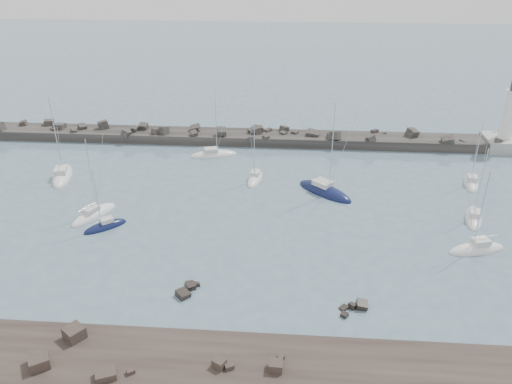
# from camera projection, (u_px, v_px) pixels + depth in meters

# --- Properties ---
(ground) EXTENTS (400.00, 400.00, 0.00)m
(ground) POSITION_uv_depth(u_px,v_px,m) (238.00, 247.00, 65.17)
(ground) COLOR #4A6574
(ground) RESTS_ON ground
(rock_shelf) EXTENTS (140.00, 12.00, 1.95)m
(rock_shelf) POSITION_uv_depth(u_px,v_px,m) (210.00, 379.00, 45.61)
(rock_shelf) COLOR black
(rock_shelf) RESTS_ON ground
(rock_cluster_near) EXTENTS (2.73, 3.67, 1.41)m
(rock_cluster_near) POSITION_uv_depth(u_px,v_px,m) (187.00, 291.00, 56.93)
(rock_cluster_near) COLOR black
(rock_cluster_near) RESTS_ON ground
(rock_cluster_far) EXTENTS (3.25, 3.00, 1.30)m
(rock_cluster_far) POSITION_uv_depth(u_px,v_px,m) (357.00, 307.00, 54.36)
(rock_cluster_far) COLOR black
(rock_cluster_far) RESTS_ON ground
(breakwater) EXTENTS (115.00, 7.33, 5.04)m
(breakwater) POSITION_uv_depth(u_px,v_px,m) (220.00, 140.00, 99.31)
(breakwater) COLOR #292724
(breakwater) RESTS_ON ground
(lighthouse) EXTENTS (7.00, 7.00, 14.60)m
(lighthouse) POSITION_uv_depth(u_px,v_px,m) (505.00, 133.00, 94.44)
(lighthouse) COLOR gray
(lighthouse) RESTS_ON ground
(sailboat_1) EXTENTS (5.09, 9.77, 14.85)m
(sailboat_1) POSITION_uv_depth(u_px,v_px,m) (62.00, 176.00, 84.29)
(sailboat_1) COLOR silver
(sailboat_1) RESTS_ON ground
(sailboat_2) EXTENTS (5.91, 5.46, 9.94)m
(sailboat_2) POSITION_uv_depth(u_px,v_px,m) (105.00, 227.00, 69.54)
(sailboat_2) COLOR #0D153A
(sailboat_2) RESTS_ON ground
(sailboat_3) EXTENTS (5.85, 8.24, 12.71)m
(sailboat_3) POSITION_uv_depth(u_px,v_px,m) (94.00, 215.00, 72.45)
(sailboat_3) COLOR silver
(sailboat_3) RESTS_ON ground
(sailboat_4) EXTENTS (9.03, 4.86, 13.56)m
(sailboat_4) POSITION_uv_depth(u_px,v_px,m) (213.00, 155.00, 92.62)
(sailboat_4) COLOR silver
(sailboat_4) RESTS_ON ground
(sailboat_5) EXTENTS (3.11, 7.07, 10.93)m
(sailboat_5) POSITION_uv_depth(u_px,v_px,m) (255.00, 179.00, 83.39)
(sailboat_5) COLOR silver
(sailboat_5) RESTS_ON ground
(sailboat_6) EXTENTS (9.71, 9.16, 16.09)m
(sailboat_6) POSITION_uv_depth(u_px,v_px,m) (325.00, 192.00, 79.14)
(sailboat_6) COLOR #0D153A
(sailboat_6) RESTS_ON ground
(sailboat_7) EXTENTS (8.00, 4.33, 12.32)m
(sailboat_7) POSITION_uv_depth(u_px,v_px,m) (476.00, 250.00, 64.38)
(sailboat_7) COLOR silver
(sailboat_7) RESTS_ON ground
(sailboat_8) EXTENTS (4.12, 7.58, 11.61)m
(sailboat_8) POSITION_uv_depth(u_px,v_px,m) (473.00, 218.00, 71.63)
(sailboat_8) COLOR silver
(sailboat_8) RESTS_ON ground
(sailboat_10) EXTENTS (3.70, 7.44, 11.48)m
(sailboat_10) POSITION_uv_depth(u_px,v_px,m) (471.00, 183.00, 81.98)
(sailboat_10) COLOR silver
(sailboat_10) RESTS_ON ground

